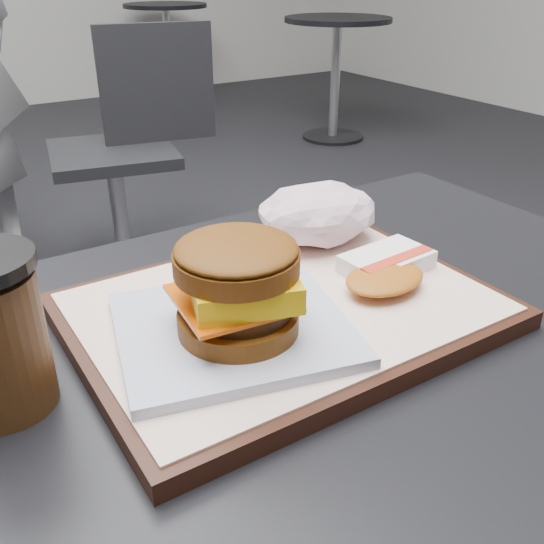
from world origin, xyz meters
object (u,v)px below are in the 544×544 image
Objects in this scene: customer_table at (328,482)px; serving_tray at (284,310)px; hash_brown at (386,269)px; breakfast_sandwich at (236,297)px; neighbor_chair at (129,137)px; crumpled_wrapper at (318,214)px.

serving_tray is (-0.03, 0.05, 0.20)m from customer_table.
customer_table is 0.23m from hash_brown.
customer_table is 0.20m from serving_tray.
breakfast_sandwich is 0.18m from hash_brown.
breakfast_sandwich reaches higher than serving_tray.
serving_tray is 1.69× the size of breakfast_sandwich.
breakfast_sandwich reaches higher than neighbor_chair.
neighbor_chair is at bearing 73.17° from breakfast_sandwich.
neighbor_chair is (0.44, 1.65, -0.27)m from serving_tray.
breakfast_sandwich reaches higher than customer_table.
breakfast_sandwich is at bearing -144.52° from crumpled_wrapper.
neighbor_chair is at bearing 75.02° from serving_tray.
customer_table is 1.75m from neighbor_chair.
hash_brown is at bearing -101.27° from neighbor_chair.
serving_tray is at bearing -104.98° from neighbor_chair.
customer_table is 0.29m from crumpled_wrapper.
customer_table is 5.76× the size of crumpled_wrapper.
neighbor_chair reaches higher than serving_tray.
breakfast_sandwich reaches higher than hash_brown.
neighbor_chair is at bearing 77.90° from crumpled_wrapper.
breakfast_sandwich is 0.22m from crumpled_wrapper.
neighbor_chair is at bearing 76.27° from customer_table.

